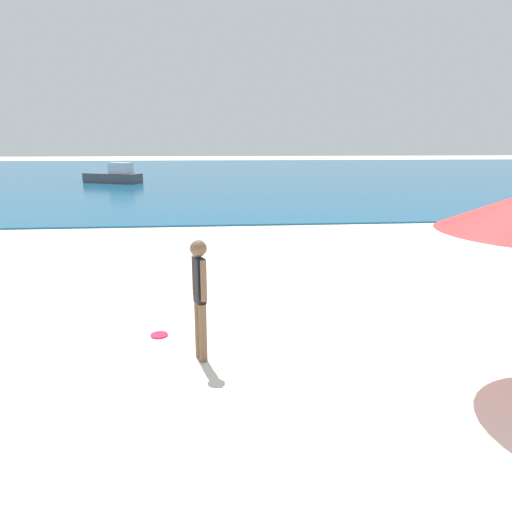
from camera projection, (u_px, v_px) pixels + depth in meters
The scene contains 4 objects.
water at pixel (223, 172), 44.67m from camera, with size 160.00×60.00×0.06m, color #14567F.
person_standing at pixel (200, 293), 5.82m from camera, with size 0.21×0.34×1.58m.
frisbee at pixel (159, 335), 6.75m from camera, with size 0.25×0.25×0.03m, color #E51E4C.
boat_near at pixel (114, 176), 31.73m from camera, with size 4.19×2.93×1.37m.
Camera 1 is at (-1.02, 0.54, 2.73)m, focal length 32.59 mm.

